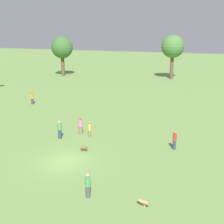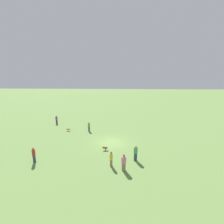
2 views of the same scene
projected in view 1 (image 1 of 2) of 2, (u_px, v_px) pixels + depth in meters
ground_plane at (65, 161)px, 26.09m from camera, size 240.00×240.00×0.00m
tree_0 at (62, 48)px, 70.59m from camera, size 4.85×4.85×8.84m
tree_1 at (173, 47)px, 65.91m from camera, size 4.87×4.87×9.38m
person_0 at (81, 126)px, 32.57m from camera, size 0.56×0.56×1.77m
person_1 at (88, 186)px, 20.34m from camera, size 0.52×0.52×1.70m
person_2 at (89, 129)px, 31.52m from camera, size 0.42×0.42×1.68m
person_4 at (175, 140)px, 28.44m from camera, size 0.49×0.49×1.76m
person_6 at (60, 130)px, 31.22m from camera, size 0.49×0.49×1.84m
person_7 at (32, 98)px, 45.30m from camera, size 0.59×0.59×1.73m
dog_0 at (84, 148)px, 28.06m from camera, size 0.67×0.30×0.51m
dog_1 at (143, 202)px, 19.37m from camera, size 0.77×0.41×0.50m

